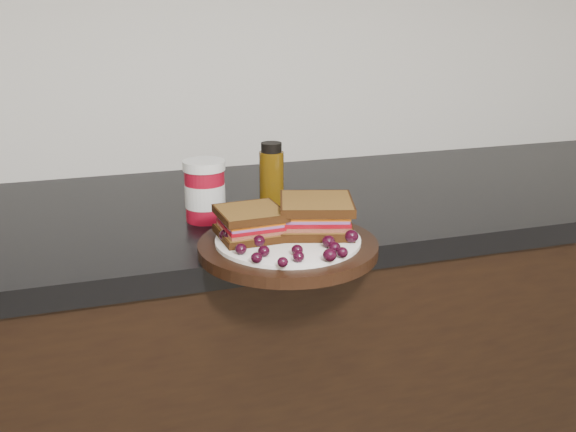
% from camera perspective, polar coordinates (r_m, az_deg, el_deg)
% --- Properties ---
extents(base_cabinets, '(3.96, 0.58, 0.86)m').
position_cam_1_polar(base_cabinets, '(1.48, -1.14, -16.25)').
color(base_cabinets, black).
rests_on(base_cabinets, ground_plane).
extents(countertop, '(3.98, 0.60, 0.04)m').
position_cam_1_polar(countertop, '(1.28, -1.26, 0.60)').
color(countertop, black).
rests_on(countertop, base_cabinets).
extents(plate, '(0.28, 0.28, 0.02)m').
position_cam_1_polar(plate, '(1.00, 0.00, -2.78)').
color(plate, black).
rests_on(plate, countertop).
extents(sandwich_left, '(0.10, 0.10, 0.04)m').
position_cam_1_polar(sandwich_left, '(1.00, -3.36, -0.62)').
color(sandwich_left, brown).
rests_on(sandwich_left, plate).
extents(sandwich_right, '(0.14, 0.14, 0.05)m').
position_cam_1_polar(sandwich_right, '(1.02, 2.53, 0.07)').
color(sandwich_right, brown).
rests_on(sandwich_right, plate).
extents(grape_0, '(0.02, 0.02, 0.02)m').
position_cam_1_polar(grape_0, '(0.93, -4.21, -2.93)').
color(grape_0, black).
rests_on(grape_0, plate).
extents(grape_1, '(0.02, 0.02, 0.02)m').
position_cam_1_polar(grape_1, '(0.92, -2.16, -3.14)').
color(grape_1, black).
rests_on(grape_1, plate).
extents(grape_2, '(0.02, 0.02, 0.02)m').
position_cam_1_polar(grape_2, '(0.90, -2.80, -3.73)').
color(grape_2, black).
rests_on(grape_2, plate).
extents(grape_3, '(0.02, 0.02, 0.01)m').
position_cam_1_polar(grape_3, '(0.88, -0.47, -4.12)').
color(grape_3, black).
rests_on(grape_3, plate).
extents(grape_4, '(0.02, 0.02, 0.02)m').
position_cam_1_polar(grape_4, '(0.90, 0.95, -3.63)').
color(grape_4, black).
rests_on(grape_4, plate).
extents(grape_5, '(0.02, 0.02, 0.02)m').
position_cam_1_polar(grape_5, '(0.92, 0.82, -3.05)').
color(grape_5, black).
rests_on(grape_5, plate).
extents(grape_6, '(0.02, 0.02, 0.02)m').
position_cam_1_polar(grape_6, '(0.90, 3.72, -3.50)').
color(grape_6, black).
rests_on(grape_6, plate).
extents(grape_7, '(0.02, 0.02, 0.02)m').
position_cam_1_polar(grape_7, '(0.92, 4.85, -3.25)').
color(grape_7, black).
rests_on(grape_7, plate).
extents(grape_8, '(0.02, 0.02, 0.02)m').
position_cam_1_polar(grape_8, '(0.93, 4.17, -2.82)').
color(grape_8, black).
rests_on(grape_8, plate).
extents(grape_9, '(0.02, 0.02, 0.02)m').
position_cam_1_polar(grape_9, '(0.96, 3.63, -2.27)').
color(grape_9, black).
rests_on(grape_9, plate).
extents(grape_10, '(0.02, 0.02, 0.02)m').
position_cam_1_polar(grape_10, '(0.98, 5.67, -1.80)').
color(grape_10, black).
rests_on(grape_10, plate).
extents(grape_11, '(0.02, 0.02, 0.02)m').
position_cam_1_polar(grape_11, '(0.99, 4.72, -1.56)').
color(grape_11, black).
rests_on(grape_11, plate).
extents(grape_12, '(0.02, 0.02, 0.02)m').
position_cam_1_polar(grape_12, '(1.01, 4.91, -1.29)').
color(grape_12, black).
rests_on(grape_12, plate).
extents(grape_13, '(0.02, 0.02, 0.02)m').
position_cam_1_polar(grape_13, '(1.04, 4.14, -0.58)').
color(grape_13, black).
rests_on(grape_13, plate).
extents(grape_14, '(0.02, 0.02, 0.02)m').
position_cam_1_polar(grape_14, '(1.04, 3.50, -0.53)').
color(grape_14, black).
rests_on(grape_14, plate).
extents(grape_15, '(0.02, 0.02, 0.02)m').
position_cam_1_polar(grape_15, '(1.02, 1.58, -0.92)').
color(grape_15, black).
rests_on(grape_15, plate).
extents(grape_16, '(0.02, 0.02, 0.02)m').
position_cam_1_polar(grape_16, '(1.02, -3.51, -0.98)').
color(grape_16, black).
rests_on(grape_16, plate).
extents(grape_17, '(0.02, 0.02, 0.02)m').
position_cam_1_polar(grape_17, '(1.01, -3.58, -1.04)').
color(grape_17, black).
rests_on(grape_17, plate).
extents(grape_18, '(0.02, 0.02, 0.02)m').
position_cam_1_polar(grape_18, '(0.98, -5.35, -1.80)').
color(grape_18, black).
rests_on(grape_18, plate).
extents(grape_19, '(0.02, 0.02, 0.02)m').
position_cam_1_polar(grape_19, '(0.98, -5.13, -1.83)').
color(grape_19, black).
rests_on(grape_19, plate).
extents(grape_20, '(0.02, 0.02, 0.02)m').
position_cam_1_polar(grape_20, '(0.96, -2.60, -2.21)').
color(grape_20, black).
rests_on(grape_20, plate).
extents(grape_21, '(0.02, 0.02, 0.02)m').
position_cam_1_polar(grape_21, '(1.00, -3.09, -1.33)').
color(grape_21, black).
rests_on(grape_21, plate).
extents(grape_22, '(0.02, 0.02, 0.02)m').
position_cam_1_polar(grape_22, '(1.00, -3.60, -1.46)').
color(grape_22, black).
rests_on(grape_22, plate).
extents(grape_23, '(0.02, 0.02, 0.02)m').
position_cam_1_polar(grape_23, '(0.99, -5.62, -1.70)').
color(grape_23, black).
rests_on(grape_23, plate).
extents(condiment_jar, '(0.08, 0.08, 0.11)m').
position_cam_1_polar(condiment_jar, '(1.15, -7.40, 2.24)').
color(condiment_jar, maroon).
rests_on(condiment_jar, countertop).
extents(oil_bottle, '(0.06, 0.06, 0.13)m').
position_cam_1_polar(oil_bottle, '(1.20, -1.47, 3.54)').
color(oil_bottle, '#533708').
rests_on(oil_bottle, countertop).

